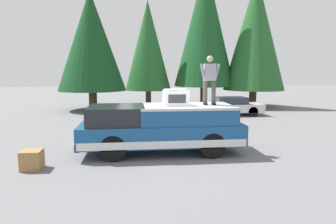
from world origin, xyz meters
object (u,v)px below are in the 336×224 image
(pickup_truck, at_px, (161,128))
(compressor_unit, at_px, (176,97))
(parked_car_silver, at_px, (230,106))
(person_on_truck_bed, at_px, (210,79))
(wooden_crate, at_px, (32,160))

(pickup_truck, bearing_deg, compressor_unit, -95.59)
(pickup_truck, bearing_deg, parked_car_silver, -31.79)
(pickup_truck, relative_size, compressor_unit, 6.60)
(pickup_truck, xyz_separation_m, parked_car_silver, (8.31, -5.15, -0.29))
(pickup_truck, relative_size, person_on_truck_bed, 3.28)
(person_on_truck_bed, relative_size, wooden_crate, 3.02)
(pickup_truck, distance_m, person_on_truck_bed, 2.38)
(pickup_truck, bearing_deg, wooden_crate, 109.80)
(compressor_unit, distance_m, person_on_truck_bed, 1.34)
(compressor_unit, height_order, person_on_truck_bed, person_on_truck_bed)
(pickup_truck, relative_size, parked_car_silver, 1.35)
(pickup_truck, xyz_separation_m, wooden_crate, (-1.40, 3.88, -0.59))
(wooden_crate, bearing_deg, parked_car_silver, -42.94)
(parked_car_silver, xyz_separation_m, wooden_crate, (-9.71, 9.03, -0.30))
(parked_car_silver, bearing_deg, pickup_truck, 148.21)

